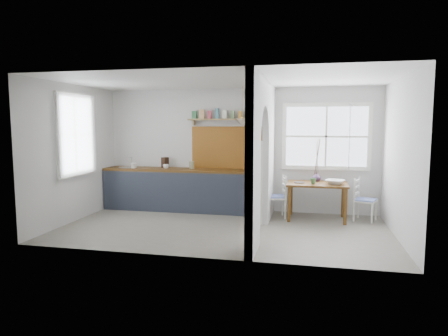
% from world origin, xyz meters
% --- Properties ---
extents(floor, '(5.80, 3.20, 0.01)m').
position_xyz_m(floor, '(0.00, 0.00, 0.00)').
color(floor, gray).
rests_on(floor, ground).
extents(ceiling, '(5.80, 3.20, 0.01)m').
position_xyz_m(ceiling, '(0.00, 0.00, 2.60)').
color(ceiling, silver).
rests_on(ceiling, walls).
extents(walls, '(5.81, 3.21, 2.60)m').
position_xyz_m(walls, '(0.00, 0.00, 1.30)').
color(walls, silver).
rests_on(walls, floor).
extents(partition, '(0.12, 3.20, 2.60)m').
position_xyz_m(partition, '(0.70, 0.06, 1.45)').
color(partition, silver).
rests_on(partition, floor).
extents(kitchen_window, '(0.10, 1.16, 1.50)m').
position_xyz_m(kitchen_window, '(-2.87, 0.00, 1.65)').
color(kitchen_window, white).
rests_on(kitchen_window, walls).
extents(nook_window, '(1.76, 0.10, 1.30)m').
position_xyz_m(nook_window, '(1.80, 1.56, 1.60)').
color(nook_window, white).
rests_on(nook_window, walls).
extents(counter, '(3.50, 0.60, 0.90)m').
position_xyz_m(counter, '(-1.13, 1.33, 0.46)').
color(counter, brown).
rests_on(counter, floor).
extents(sink, '(0.40, 0.40, 0.02)m').
position_xyz_m(sink, '(-2.43, 1.30, 0.89)').
color(sink, silver).
rests_on(sink, counter).
extents(backsplash, '(1.65, 0.03, 0.90)m').
position_xyz_m(backsplash, '(-0.20, 1.58, 1.35)').
color(backsplash, '#8F4F19').
rests_on(backsplash, walls).
extents(shelf, '(1.75, 0.20, 0.21)m').
position_xyz_m(shelf, '(-0.21, 1.49, 2.01)').
color(shelf, '#9E7D42').
rests_on(shelf, walls).
extents(pendant_lamp, '(0.26, 0.26, 0.16)m').
position_xyz_m(pendant_lamp, '(0.15, 1.15, 1.88)').
color(pendant_lamp, beige).
rests_on(pendant_lamp, ceiling).
extents(utensil_rail, '(0.02, 0.50, 0.02)m').
position_xyz_m(utensil_rail, '(0.61, 0.90, 1.45)').
color(utensil_rail, silver).
rests_on(utensil_rail, partition).
extents(dining_table, '(1.15, 0.78, 0.72)m').
position_xyz_m(dining_table, '(1.64, 1.06, 0.36)').
color(dining_table, brown).
rests_on(dining_table, floor).
extents(chair_left, '(0.46, 0.46, 0.84)m').
position_xyz_m(chair_left, '(0.83, 1.06, 0.42)').
color(chair_left, silver).
rests_on(chair_left, floor).
extents(chair_right, '(0.48, 0.48, 0.82)m').
position_xyz_m(chair_right, '(2.55, 1.13, 0.41)').
color(chair_right, silver).
rests_on(chair_right, floor).
extents(kettle, '(0.23, 0.19, 0.26)m').
position_xyz_m(kettle, '(0.47, 1.33, 1.03)').
color(kettle, white).
rests_on(kettle, counter).
extents(mug_a, '(0.16, 0.16, 0.11)m').
position_xyz_m(mug_a, '(-2.24, 1.19, 0.96)').
color(mug_a, white).
rests_on(mug_a, counter).
extents(mug_b, '(0.15, 0.15, 0.09)m').
position_xyz_m(mug_b, '(-1.54, 1.28, 0.95)').
color(mug_b, white).
rests_on(mug_b, counter).
extents(knife_block, '(0.14, 0.17, 0.23)m').
position_xyz_m(knife_block, '(-1.61, 1.43, 1.01)').
color(knife_block, black).
rests_on(knife_block, counter).
extents(jar, '(0.13, 0.13, 0.16)m').
position_xyz_m(jar, '(-0.97, 1.30, 0.98)').
color(jar, gray).
rests_on(jar, counter).
extents(towel_magenta, '(0.02, 0.03, 0.60)m').
position_xyz_m(towel_magenta, '(0.58, 0.99, 0.28)').
color(towel_magenta, '#D81252').
rests_on(towel_magenta, counter).
extents(towel_orange, '(0.02, 0.03, 0.47)m').
position_xyz_m(towel_orange, '(0.58, 0.95, 0.25)').
color(towel_orange, '#C65719').
rests_on(towel_orange, counter).
extents(bowl, '(0.45, 0.45, 0.09)m').
position_xyz_m(bowl, '(1.97, 0.98, 0.76)').
color(bowl, white).
rests_on(bowl, dining_table).
extents(table_cup, '(0.15, 0.15, 0.11)m').
position_xyz_m(table_cup, '(1.56, 0.93, 0.77)').
color(table_cup, '#477947').
rests_on(table_cup, dining_table).
extents(plate, '(0.26, 0.26, 0.02)m').
position_xyz_m(plate, '(1.30, 1.02, 0.72)').
color(plate, '#322D2C').
rests_on(plate, dining_table).
extents(vase, '(0.22, 0.22, 0.18)m').
position_xyz_m(vase, '(1.62, 1.28, 0.81)').
color(vase, '#472C4F').
rests_on(vase, dining_table).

